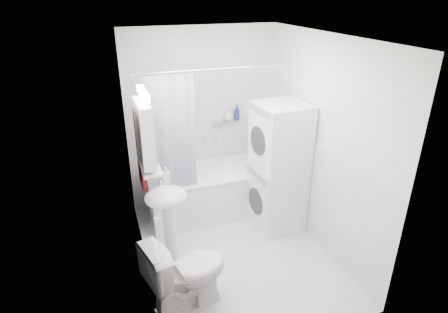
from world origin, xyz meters
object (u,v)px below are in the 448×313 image
object	(u,v)px
washer_dryer	(278,168)
toilet	(187,273)
bathtub	(210,189)
sink	(167,209)

from	to	relation	value
washer_dryer	toilet	distance (m)	1.74
bathtub	sink	distance (m)	1.19
bathtub	toilet	world-z (taller)	toilet
bathtub	sink	bearing A→B (deg)	-129.53
sink	toilet	xyz separation A→B (m)	(0.03, -0.64, -0.32)
bathtub	sink	size ratio (longest dim) A/B	1.57
washer_dryer	bathtub	bearing A→B (deg)	137.49
bathtub	sink	world-z (taller)	sink
sink	bathtub	bearing A→B (deg)	50.47
toilet	bathtub	bearing A→B (deg)	-39.11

